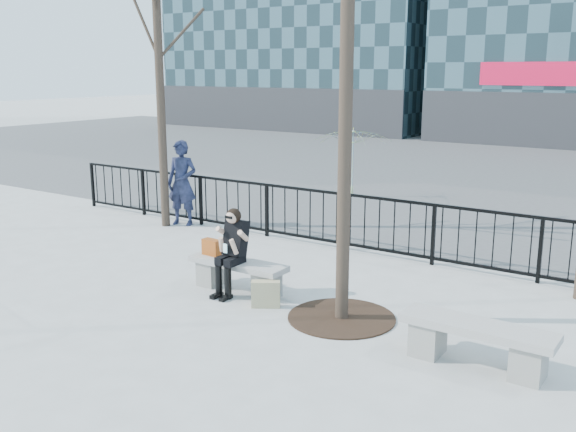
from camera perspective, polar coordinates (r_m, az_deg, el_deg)
The scene contains 11 objects.
ground at distance 10.12m, azimuth -4.44°, elevation -6.64°, with size 120.00×120.00×0.00m, color #9C9D97.
street_surface at distance 23.48m, azimuth 18.86°, elevation 3.94°, with size 60.00×23.00×0.01m, color #474747.
railing at distance 12.36m, azimuth 4.14°, elevation -0.35°, with size 14.00×0.06×1.10m.
tree_grate at distance 9.05m, azimuth 4.78°, elevation -8.99°, with size 1.50×1.50×0.02m, color black.
bench_main at distance 10.03m, azimuth -4.47°, elevation -5.02°, with size 1.65×0.46×0.49m.
bench_second at distance 7.86m, azimuth 16.43°, elevation -10.53°, with size 1.77×0.49×0.53m.
seated_woman at distance 9.80m, azimuth -5.08°, elevation -3.20°, with size 0.50×0.64×1.34m.
handbag at distance 10.28m, azimuth -6.80°, elevation -2.77°, with size 0.31×0.15×0.26m, color #A04613.
shopping_bag at distance 9.38m, azimuth -1.99°, elevation -6.95°, with size 0.42×0.15×0.39m, color #C1B888.
standing_man at distance 14.33m, azimuth -9.40°, elevation 2.92°, with size 0.69×0.45×1.88m, color black.
vendor_umbrella at distance 17.34m, azimuth 5.73°, elevation 4.75°, with size 2.05×2.10×1.88m, color yellow.
Camera 1 is at (5.94, -7.47, 3.38)m, focal length 40.00 mm.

